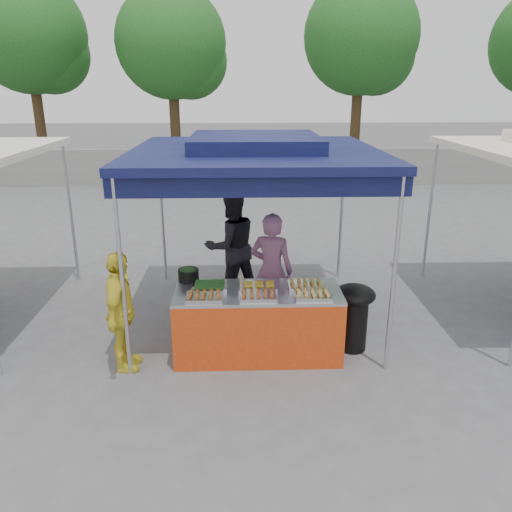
{
  "coord_description": "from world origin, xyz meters",
  "views": [
    {
      "loc": [
        -0.2,
        -5.61,
        3.19
      ],
      "look_at": [
        0.0,
        0.6,
        1.05
      ],
      "focal_mm": 35.0,
      "sensor_mm": 36.0,
      "label": 1
    }
  ],
  "objects_px": {
    "vendor_table": "(258,323)",
    "helper_man": "(231,246)",
    "wok_burner": "(354,312)",
    "cooking_pot": "(188,275)",
    "customer_person": "(121,312)",
    "vendor_woman": "(272,271)"
  },
  "relations": [
    {
      "from": "vendor_table",
      "to": "helper_man",
      "type": "height_order",
      "value": "helper_man"
    },
    {
      "from": "wok_burner",
      "to": "cooking_pot",
      "type": "bearing_deg",
      "value": 165.16
    },
    {
      "from": "helper_man",
      "to": "vendor_table",
      "type": "bearing_deg",
      "value": 77.04
    },
    {
      "from": "vendor_table",
      "to": "cooking_pot",
      "type": "height_order",
      "value": "cooking_pot"
    },
    {
      "from": "helper_man",
      "to": "customer_person",
      "type": "bearing_deg",
      "value": 33.58
    },
    {
      "from": "cooking_pot",
      "to": "vendor_woman",
      "type": "relative_size",
      "value": 0.16
    },
    {
      "from": "helper_man",
      "to": "customer_person",
      "type": "distance_m",
      "value": 2.34
    },
    {
      "from": "cooking_pot",
      "to": "customer_person",
      "type": "relative_size",
      "value": 0.18
    },
    {
      "from": "vendor_table",
      "to": "helper_man",
      "type": "xyz_separation_m",
      "value": [
        -0.34,
        1.7,
        0.45
      ]
    },
    {
      "from": "vendor_table",
      "to": "wok_burner",
      "type": "bearing_deg",
      "value": 4.59
    },
    {
      "from": "customer_person",
      "to": "cooking_pot",
      "type": "bearing_deg",
      "value": -48.69
    },
    {
      "from": "cooking_pot",
      "to": "helper_man",
      "type": "xyz_separation_m",
      "value": [
        0.52,
        1.34,
        -0.06
      ]
    },
    {
      "from": "wok_burner",
      "to": "customer_person",
      "type": "bearing_deg",
      "value": 179.94
    },
    {
      "from": "cooking_pot",
      "to": "wok_burner",
      "type": "bearing_deg",
      "value": -7.1
    },
    {
      "from": "wok_burner",
      "to": "helper_man",
      "type": "relative_size",
      "value": 0.5
    },
    {
      "from": "vendor_woman",
      "to": "customer_person",
      "type": "xyz_separation_m",
      "value": [
        -1.79,
        -1.07,
        -0.08
      ]
    },
    {
      "from": "vendor_table",
      "to": "cooking_pot",
      "type": "xyz_separation_m",
      "value": [
        -0.86,
        0.35,
        0.5
      ]
    },
    {
      "from": "vendor_woman",
      "to": "cooking_pot",
      "type": "bearing_deg",
      "value": 40.57
    },
    {
      "from": "vendor_table",
      "to": "wok_burner",
      "type": "height_order",
      "value": "wok_burner"
    },
    {
      "from": "cooking_pot",
      "to": "customer_person",
      "type": "height_order",
      "value": "customer_person"
    },
    {
      "from": "customer_person",
      "to": "helper_man",
      "type": "bearing_deg",
      "value": -32.1
    },
    {
      "from": "cooking_pot",
      "to": "customer_person",
      "type": "xyz_separation_m",
      "value": [
        -0.72,
        -0.63,
        -0.2
      ]
    }
  ]
}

